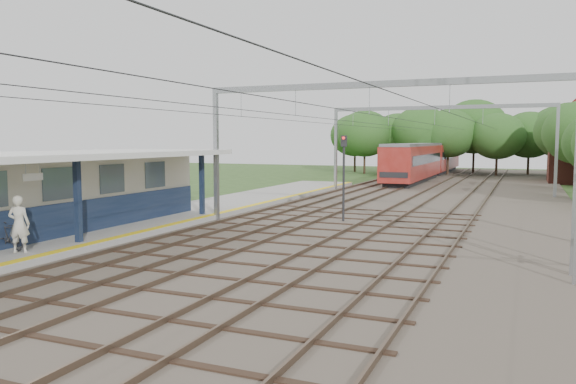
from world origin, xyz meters
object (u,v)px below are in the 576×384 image
Objects in this scene: person at (19,224)px; bicycle at (9,236)px; train at (428,159)px; signal_post at (344,167)px.

person reaches higher than bicycle.
person is 0.90m from bicycle.
person is 52.29m from train.
train is at bearing 78.27° from signal_post.
train is (5.79, 51.96, 0.78)m from person.
train is at bearing -119.93° from person.
signal_post is at bearing -143.15° from person.
signal_post is at bearing -23.02° from bicycle.
signal_post reaches higher than person.
train is at bearing 2.00° from bicycle.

